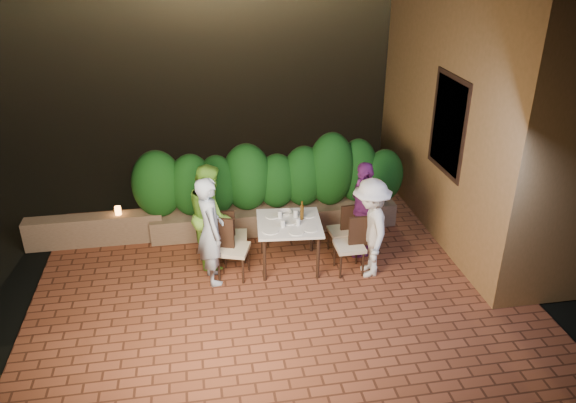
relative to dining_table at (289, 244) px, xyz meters
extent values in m
plane|color=black|center=(-0.24, -1.09, -0.40)|extent=(400.00, 400.00, 0.00)
cube|color=brown|center=(-0.24, -0.59, -0.45)|extent=(7.00, 6.00, 0.15)
cube|color=olive|center=(3.36, 0.91, 2.12)|extent=(1.60, 5.00, 5.00)
cube|color=black|center=(2.58, 0.41, 1.62)|extent=(0.08, 1.00, 1.40)
cube|color=black|center=(2.57, 0.41, 1.62)|extent=(0.06, 1.15, 1.55)
cube|color=brown|center=(-0.04, 1.21, -0.17)|extent=(4.20, 0.55, 0.40)
cube|color=brown|center=(-3.04, 1.21, -0.12)|extent=(2.20, 0.30, 0.50)
ellipsoid|color=black|center=(1.76, 58.91, -4.38)|extent=(52.00, 40.00, 22.00)
cylinder|color=white|center=(-0.31, -0.22, 0.38)|extent=(0.24, 0.24, 0.01)
cylinder|color=white|center=(-0.22, 0.24, 0.38)|extent=(0.21, 0.21, 0.01)
cylinder|color=white|center=(0.27, -0.27, 0.38)|extent=(0.20, 0.20, 0.01)
cylinder|color=white|center=(0.32, 0.17, 0.38)|extent=(0.21, 0.21, 0.01)
cylinder|color=white|center=(0.00, 0.02, 0.38)|extent=(0.24, 0.24, 0.01)
cylinder|color=white|center=(0.05, -0.32, 0.38)|extent=(0.23, 0.23, 0.01)
cylinder|color=silver|center=(-0.12, -0.13, 0.43)|extent=(0.07, 0.07, 0.12)
cylinder|color=silver|center=(-0.11, 0.16, 0.43)|extent=(0.07, 0.07, 0.12)
cylinder|color=silver|center=(0.12, -0.10, 0.43)|extent=(0.06, 0.06, 0.11)
cylinder|color=silver|center=(0.13, 0.14, 0.44)|extent=(0.07, 0.07, 0.12)
imported|color=white|center=(-0.01, 0.29, 0.40)|extent=(0.21, 0.21, 0.05)
imported|color=#A4B8D3|center=(-1.18, -0.20, 0.45)|extent=(0.50, 0.66, 1.65)
imported|color=#86D943|center=(-1.15, 0.34, 0.43)|extent=(0.70, 0.85, 1.62)
imported|color=silver|center=(1.13, -0.41, 0.39)|extent=(0.65, 1.04, 1.53)
imported|color=#76287A|center=(1.21, 0.19, 0.41)|extent=(0.39, 0.92, 1.56)
cylinder|color=orange|center=(-2.63, 1.21, 0.20)|extent=(0.10, 0.10, 0.14)
camera|label=1|loc=(-1.28, -7.31, 4.34)|focal=35.00mm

